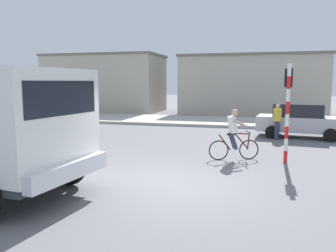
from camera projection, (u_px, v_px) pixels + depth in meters
The scene contains 9 objects.
ground_plane at pixel (173, 186), 8.56m from camera, with size 120.00×120.00×0.00m, color slate.
sidewalk_far at pixel (227, 122), 21.85m from camera, with size 80.00×5.00×0.16m, color #ADADA8.
cyclist at pixel (234, 135), 11.38m from camera, with size 1.63×0.74×1.72m.
traffic_light_pole at pixel (288, 99), 10.88m from camera, with size 0.24×0.43×3.20m.
car_red_near at pixel (56, 115), 18.82m from camera, with size 4.09×2.05×1.60m.
car_white_mid at pixel (300, 120), 16.07m from camera, with size 4.18×2.26×1.60m.
pedestrian_near_kerb at pixel (277, 121), 15.42m from camera, with size 0.34×0.22×1.62m.
building_corner_left at pixel (106, 83), 30.50m from camera, with size 10.12×5.45×5.00m.
building_mid_block at pixel (252, 85), 28.76m from camera, with size 11.39×7.54×4.78m.
Camera 1 is at (2.05, -8.04, 2.62)m, focal length 36.28 mm.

